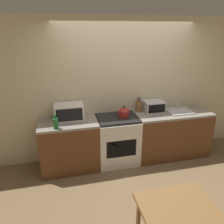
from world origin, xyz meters
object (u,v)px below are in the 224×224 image
bottle (56,123)px  toaster_oven (154,106)px  kettle (124,112)px  microwave (69,112)px  dining_table (178,217)px  stove_range (117,140)px

bottle → toaster_oven: bearing=11.4°
kettle → microwave: 0.96m
dining_table → bottle: bearing=123.0°
microwave → toaster_oven: bearing=0.7°
dining_table → kettle: bearing=89.5°
toaster_oven → dining_table: toaster_oven is taller
stove_range → bottle: bottle is taller
stove_range → dining_table: bearing=-87.1°
stove_range → bottle: (-1.06, -0.22, 0.54)m
bottle → toaster_oven: (1.82, 0.37, 0.01)m
kettle → dining_table: (-0.02, -2.02, -0.37)m
microwave → dining_table: bearing=-66.3°
stove_range → kettle: kettle is taller
kettle → bottle: bottle is taller
toaster_oven → dining_table: (-0.65, -2.16, -0.39)m
stove_range → microwave: (-0.84, 0.12, 0.59)m
stove_range → toaster_oven: bearing=10.7°
kettle → bottle: bearing=-168.9°
microwave → kettle: bearing=-6.9°
dining_table → toaster_oven: bearing=73.1°
kettle → microwave: size_ratio=0.42×
toaster_oven → dining_table: size_ratio=0.50×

